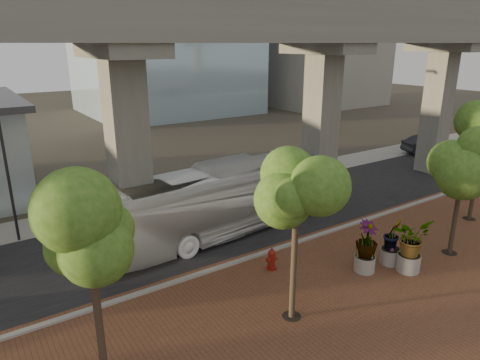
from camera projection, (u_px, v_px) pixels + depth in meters
ground at (259, 234)px, 22.52m from camera, size 160.00×160.00×0.00m
brick_plaza at (384, 308)px, 16.19m from camera, size 70.00×13.00×0.06m
asphalt_road at (238, 221)px, 24.10m from camera, size 90.00×8.00×0.04m
curb_strip at (284, 247)px, 20.92m from camera, size 70.00×0.25×0.16m
far_sidewalk at (193, 194)px, 28.44m from camera, size 90.00×3.00×0.06m
transit_viaduct at (238, 90)px, 21.87m from camera, size 72.00×5.60×12.40m
midrise_block at (319, 27)px, 67.48m from camera, size 18.00×16.00×24.00m
transit_bus at (215, 202)px, 21.93m from camera, size 13.35×4.08×3.67m
parked_car at (430, 145)px, 38.75m from camera, size 5.18×3.18×1.61m
fire_hydrant at (272, 259)px, 18.79m from camera, size 0.49×0.44×0.99m
planter_front at (411, 240)px, 18.35m from camera, size 2.21×2.21×2.43m
planter_right at (367, 241)px, 18.35m from camera, size 2.19×2.19×2.34m
planter_left at (392, 236)px, 19.03m from camera, size 2.01×2.01×2.21m
street_tree_far_west at (88, 232)px, 10.87m from camera, size 3.32×3.32×6.49m
street_tree_near_west at (297, 199)px, 14.25m from camera, size 3.10×3.10×6.00m
street_tree_near_east at (464, 164)px, 19.05m from camera, size 3.70×3.70×6.10m
streetlamp_west at (4, 152)px, 20.25m from camera, size 0.40×1.16×8.00m
streetlamp_east at (307, 113)px, 30.60m from camera, size 0.41×1.19×8.20m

